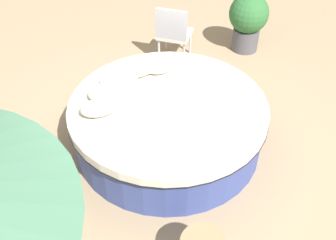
% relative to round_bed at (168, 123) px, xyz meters
% --- Properties ---
extents(ground_plane, '(16.00, 16.00, 0.00)m').
position_rel_round_bed_xyz_m(ground_plane, '(0.00, 0.00, -0.34)').
color(ground_plane, '#9E8466').
extents(round_bed, '(2.48, 2.48, 0.66)m').
position_rel_round_bed_xyz_m(round_bed, '(0.00, 0.00, 0.00)').
color(round_bed, '#38478C').
rests_on(round_bed, ground_plane).
extents(throw_pillow_0, '(0.41, 0.32, 0.14)m').
position_rel_round_bed_xyz_m(throw_pillow_0, '(-0.14, -0.72, 0.40)').
color(throw_pillow_0, beige).
rests_on(throw_pillow_0, round_bed).
extents(throw_pillow_1, '(0.56, 0.38, 0.17)m').
position_rel_round_bed_xyz_m(throw_pillow_1, '(0.16, -0.77, 0.41)').
color(throw_pillow_1, beige).
rests_on(throw_pillow_1, round_bed).
extents(throw_pillow_2, '(0.51, 0.34, 0.15)m').
position_rel_round_bed_xyz_m(throw_pillow_2, '(0.44, -0.62, 0.40)').
color(throw_pillow_2, silver).
rests_on(throw_pillow_2, round_bed).
extents(throw_pillow_3, '(0.49, 0.38, 0.15)m').
position_rel_round_bed_xyz_m(throw_pillow_3, '(0.65, -0.40, 0.40)').
color(throw_pillow_3, beige).
rests_on(throw_pillow_3, round_bed).
extents(throw_pillow_4, '(0.46, 0.30, 0.17)m').
position_rel_round_bed_xyz_m(throw_pillow_4, '(0.82, -0.12, 0.41)').
color(throw_pillow_4, beige).
rests_on(throw_pillow_4, round_bed).
extents(patio_chair, '(0.72, 0.71, 0.98)m').
position_rel_round_bed_xyz_m(patio_chair, '(-0.82, -1.90, 0.22)').
color(patio_chair, '#B7B7BC').
rests_on(patio_chair, ground_plane).
extents(planter, '(0.68, 0.68, 1.02)m').
position_rel_round_bed_xyz_m(planter, '(-2.16, -1.80, 0.24)').
color(planter, '#4C4C51').
rests_on(planter, ground_plane).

